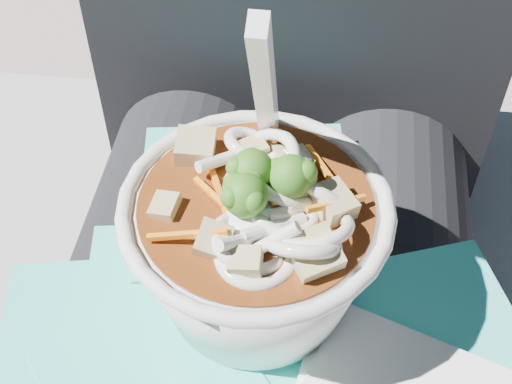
# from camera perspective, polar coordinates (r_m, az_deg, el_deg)

# --- Properties ---
(stone_ledge) EXTENTS (1.01, 0.52, 0.44)m
(stone_ledge) POSITION_cam_1_polar(r_m,az_deg,el_deg) (0.85, 1.37, -15.10)
(stone_ledge) COLOR gray
(stone_ledge) RESTS_ON ground
(person_body) EXTENTS (0.34, 0.94, 0.98)m
(person_body) POSITION_cam_1_polar(r_m,az_deg,el_deg) (0.54, 1.25, -5.43)
(person_body) COLOR black
(person_body) RESTS_ON ground
(plastic_bag) EXTENTS (0.36, 0.35, 0.01)m
(plastic_bag) POSITION_cam_1_polar(r_m,az_deg,el_deg) (0.45, -0.54, -11.60)
(plastic_bag) COLOR #30C8BA
(plastic_bag) RESTS_ON lap
(udon_bowl) EXTENTS (0.18, 0.18, 0.20)m
(udon_bowl) POSITION_cam_1_polar(r_m,az_deg,el_deg) (0.41, 0.14, -3.69)
(udon_bowl) COLOR silver
(udon_bowl) RESTS_ON plastic_bag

